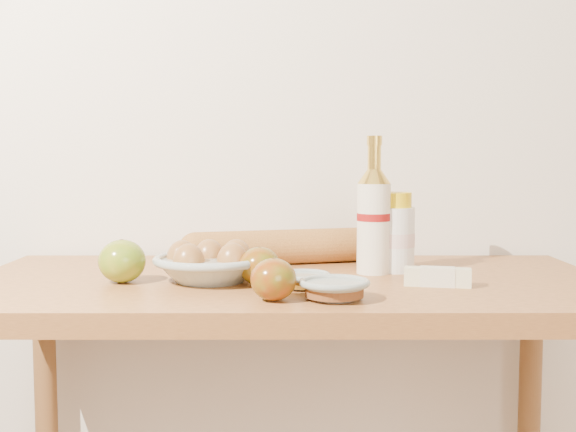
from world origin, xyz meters
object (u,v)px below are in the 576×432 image
(table, at_px, (288,342))
(cream_bottle, at_px, (395,235))
(bourbon_bottle, at_px, (374,218))
(egg_bowl, at_px, (210,265))
(baguette, at_px, (283,247))

(table, distance_m, cream_bottle, 0.30)
(bourbon_bottle, xyz_separation_m, cream_bottle, (0.04, 0.02, -0.04))
(table, xyz_separation_m, egg_bowl, (-0.14, -0.03, 0.15))
(table, distance_m, bourbon_bottle, 0.29)
(table, height_order, egg_bowl, egg_bowl)
(bourbon_bottle, height_order, cream_bottle, bourbon_bottle)
(bourbon_bottle, distance_m, cream_bottle, 0.06)
(table, height_order, baguette, baguette)
(bourbon_bottle, bearing_deg, cream_bottle, 13.68)
(table, xyz_separation_m, cream_bottle, (0.21, 0.08, 0.20))
(table, relative_size, baguette, 2.69)
(cream_bottle, bearing_deg, bourbon_bottle, -149.24)
(cream_bottle, xyz_separation_m, baguette, (-0.22, 0.09, -0.04))
(cream_bottle, distance_m, egg_bowl, 0.37)
(bourbon_bottle, height_order, baguette, bourbon_bottle)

